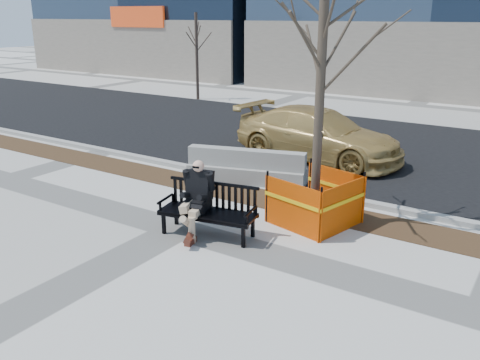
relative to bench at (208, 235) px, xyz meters
The scene contains 10 objects.
ground 0.73m from the bench, behind, with size 120.00×120.00×0.00m, color beige.
mulch_strip 2.61m from the bench, 106.02° to the left, with size 40.00×1.20×0.02m, color #47301C.
asphalt_street 8.74m from the bench, 94.73° to the left, with size 60.00×10.40×0.01m, color black.
curb 3.54m from the bench, 101.77° to the left, with size 60.00×0.25×0.12m, color #9E9B93.
bench is the anchor object (origin of this frame).
seated_man 0.27m from the bench, behind, with size 0.66×1.10×1.54m, color black, non-canonical shape.
tree_fence 2.39m from the bench, 49.61° to the left, with size 2.35×2.35×5.86m, color #FF4800, non-canonical shape.
sedan 6.66m from the bench, 95.21° to the left, with size 2.22×5.45×1.58m, color tan.
jersey_barrier_left 3.61m from the bench, 109.77° to the left, with size 3.24×0.65×0.93m, color gray, non-canonical shape.
far_tree_left 17.87m from the bench, 128.26° to the left, with size 1.79×1.79×4.83m, color #43342B, non-canonical shape.
Camera 1 is at (6.55, -7.65, 4.37)m, focal length 37.96 mm.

